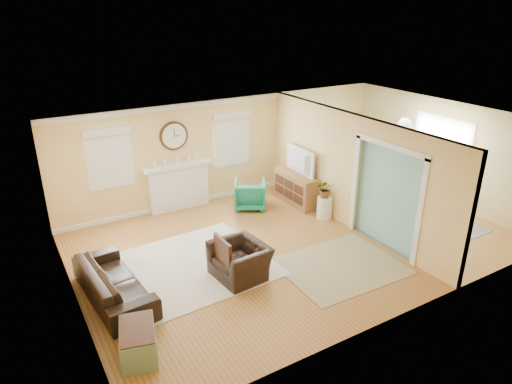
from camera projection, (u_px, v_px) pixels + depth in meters
floor at (295, 240)px, 9.93m from camera, size 9.00×9.00×0.00m
wall_back at (229, 148)px, 11.81m from camera, size 9.00×0.02×2.60m
wall_front at (409, 246)px, 7.04m from camera, size 9.00×0.02×2.60m
wall_left at (67, 237)px, 7.31m from camera, size 0.02×6.00×2.60m
wall_right at (442, 151)px, 11.55m from camera, size 0.02×6.00×2.60m
ceiling at (299, 123)px, 8.93m from camera, size 9.00×6.00×0.02m
partition at (344, 166)px, 10.34m from camera, size 0.17×6.00×2.60m
fireplace at (179, 186)px, 11.28m from camera, size 1.70×0.30×1.17m
wall_clock at (174, 136)px, 10.87m from camera, size 0.70×0.07×0.70m
window_left at (109, 154)px, 10.20m from camera, size 1.05×0.13×1.42m
window_right at (232, 135)px, 11.66m from camera, size 1.05×0.13×1.42m
french_doors at (439, 159)px, 11.60m from camera, size 0.06×1.70×2.20m
pendant at (404, 124)px, 10.50m from camera, size 0.30×0.30×0.55m
rug_cream at (189, 267)px, 8.91m from camera, size 3.16×2.77×0.02m
rug_jute at (340, 266)px, 8.94m from camera, size 2.32×1.92×0.01m
rug_grey at (397, 217)px, 11.00m from camera, size 2.64×3.30×0.01m
sofa at (114, 282)px, 7.87m from camera, size 1.01×2.20×0.62m
eames_chair at (240, 261)px, 8.50m from camera, size 0.98×1.09×0.66m
green_chair at (250, 194)px, 11.40m from camera, size 1.04×1.05×0.71m
trunk at (138, 341)px, 6.61m from camera, size 0.69×0.92×0.47m
credenza at (296, 188)px, 11.67m from camera, size 0.48×1.42×0.80m
tv at (297, 161)px, 11.38m from camera, size 0.17×1.15×0.66m
garden_stool at (325, 208)px, 10.87m from camera, size 0.36×0.36×0.53m
potted_plant at (326, 189)px, 10.68m from camera, size 0.53×0.52×0.44m
dining_table at (399, 204)px, 10.87m from camera, size 1.51×2.17×0.70m
dining_chair_n at (370, 180)px, 11.64m from camera, size 0.52×0.52×1.03m
dining_chair_s at (432, 210)px, 9.94m from camera, size 0.49×0.49×1.01m
dining_chair_w at (380, 204)px, 10.49m from camera, size 0.46×0.46×0.87m
dining_chair_e at (416, 188)px, 11.13m from camera, size 0.56×0.56×1.03m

